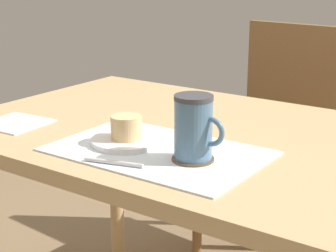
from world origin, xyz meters
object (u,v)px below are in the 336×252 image
Objects in this scene: pastry_plate at (127,141)px; coffee_mug at (194,127)px; wooden_chair at (275,130)px; pastry at (126,127)px; dining_table at (178,157)px.

pastry_plate is 0.20m from coffee_mug.
wooden_chair reaches higher than pastry_plate.
coffee_mug is (0.19, -0.01, 0.03)m from pastry.
dining_table is 1.26× the size of wooden_chair.
wooden_chair is at bearing 104.18° from coffee_mug.
pastry is 0.52× the size of coffee_mug.
wooden_chair is 12.50× the size of pastry.
pastry reaches higher than dining_table.
dining_table is 8.24× the size of coffee_mug.
coffee_mug is (0.17, -0.19, 0.16)m from dining_table.
dining_table is 15.71× the size of pastry.
wooden_chair is 6.56× the size of coffee_mug.
pastry_plate is at bearing 97.53° from wooden_chair.
wooden_chair is at bearing 93.46° from pastry.
coffee_mug is (0.24, -0.97, 0.29)m from wooden_chair.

